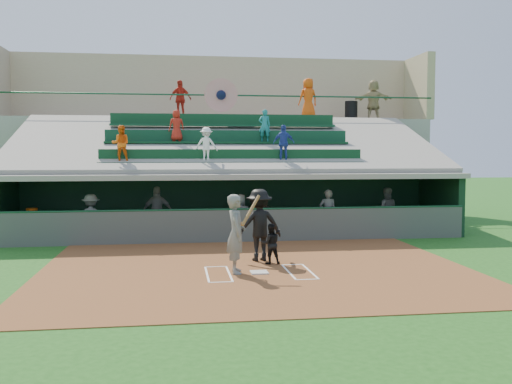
{
  "coord_description": "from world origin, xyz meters",
  "views": [
    {
      "loc": [
        -2.02,
        -13.91,
        3.03
      ],
      "look_at": [
        0.41,
        3.5,
        1.8
      ],
      "focal_mm": 40.0,
      "sensor_mm": 36.0,
      "label": 1
    }
  ],
  "objects": [
    {
      "name": "concourse_staff_b",
      "position": [
        4.03,
        12.01,
        5.52
      ],
      "size": [
        1.0,
        0.76,
        1.84
      ],
      "primitive_type": "imported",
      "rotation": [
        0.0,
        0.0,
        3.35
      ],
      "color": "#DB4C0C",
      "rests_on": "concourse_slab"
    },
    {
      "name": "dugout_bench",
      "position": [
        0.13,
        7.87,
        0.27
      ],
      "size": [
        15.08,
        3.08,
        0.46
      ],
      "primitive_type": "cube",
      "rotation": [
        0.0,
        0.0,
        -0.17
      ],
      "color": "olive",
      "rests_on": "dugout_floor"
    },
    {
      "name": "concourse_staff_a",
      "position": [
        -1.81,
        12.73,
        5.47
      ],
      "size": [
        1.1,
        0.72,
        1.74
      ],
      "primitive_type": "imported",
      "rotation": [
        0.0,
        0.0,
        3.46
      ],
      "color": "red",
      "rests_on": "concourse_slab"
    },
    {
      "name": "water_cooler",
      "position": [
        -6.99,
        6.57,
        0.91
      ],
      "size": [
        0.38,
        0.38,
        0.38
      ],
      "primitive_type": "cylinder",
      "color": "#DC530C",
      "rests_on": "white_table"
    },
    {
      "name": "dugout_player_e",
      "position": [
        3.29,
        5.68,
        0.88
      ],
      "size": [
        0.68,
        0.52,
        1.67
      ],
      "primitive_type": "imported",
      "rotation": [
        0.0,
        0.0,
        2.93
      ],
      "color": "#535550",
      "rests_on": "dugout_floor"
    },
    {
      "name": "dugout_player_d",
      "position": [
        0.94,
        6.99,
        0.83
      ],
      "size": [
        1.49,
        1.15,
        1.58
      ],
      "primitive_type": "imported",
      "rotation": [
        0.0,
        0.0,
        3.68
      ],
      "color": "#525550",
      "rests_on": "dugout_floor"
    },
    {
      "name": "catcher",
      "position": [
        0.47,
        1.11,
        0.57
      ],
      "size": [
        0.55,
        0.44,
        1.09
      ],
      "primitive_type": "imported",
      "rotation": [
        0.0,
        0.0,
        3.19
      ],
      "color": "black",
      "rests_on": "dirt_slab"
    },
    {
      "name": "batter_at_plate",
      "position": [
        -0.57,
        0.07,
        1.01
      ],
      "size": [
        0.87,
        0.78,
        1.97
      ],
      "color": "#5D605B",
      "rests_on": "dirt_slab"
    },
    {
      "name": "home_plate",
      "position": [
        0.0,
        0.0,
        0.04
      ],
      "size": [
        0.43,
        0.43,
        0.03
      ],
      "primitive_type": "cube",
      "color": "silver",
      "rests_on": "dirt_slab"
    },
    {
      "name": "white_table",
      "position": [
        -6.93,
        6.51,
        0.38
      ],
      "size": [
        0.89,
        0.74,
        0.69
      ],
      "primitive_type": "cube",
      "rotation": [
        0.0,
        0.0,
        -0.21
      ],
      "color": "white",
      "rests_on": "dugout_floor"
    },
    {
      "name": "batters_box_chalk",
      "position": [
        0.0,
        0.0,
        0.02
      ],
      "size": [
        2.65,
        1.85,
        0.01
      ],
      "color": "white",
      "rests_on": "dirt_slab"
    },
    {
      "name": "grandstand",
      "position": [
        -0.01,
        10.52,
        2.26
      ],
      "size": [
        20.4,
        10.4,
        7.8
      ],
      "color": "#4B504B",
      "rests_on": "ground"
    },
    {
      "name": "concourse_slab",
      "position": [
        0.0,
        13.5,
        2.3
      ],
      "size": [
        20.0,
        3.0,
        4.6
      ],
      "primitive_type": "cube",
      "color": "#99968B",
      "rests_on": "ground"
    },
    {
      "name": "dugout_player_b",
      "position": [
        -2.7,
        6.23,
        0.94
      ],
      "size": [
        1.08,
        0.49,
        1.8
      ],
      "primitive_type": "imported",
      "rotation": [
        0.0,
        0.0,
        3.09
      ],
      "color": "#585A55",
      "rests_on": "dugout_floor"
    },
    {
      "name": "concourse_staff_c",
      "position": [
        7.43,
        12.78,
        5.56
      ],
      "size": [
        1.86,
        1.01,
        1.91
      ],
      "primitive_type": "imported",
      "rotation": [
        0.0,
        0.0,
        2.88
      ],
      "color": "tan",
      "rests_on": "concourse_slab"
    },
    {
      "name": "dugout_player_a",
      "position": [
        -4.89,
        5.75,
        0.83
      ],
      "size": [
        1.03,
        0.61,
        1.59
      ],
      "primitive_type": "imported",
      "rotation": [
        0.0,
        0.0,
        3.16
      ],
      "color": "#585B55",
      "rests_on": "dugout_floor"
    },
    {
      "name": "home_umpire",
      "position": [
        0.23,
        1.61,
        1.02
      ],
      "size": [
        1.39,
        0.94,
        1.99
      ],
      "primitive_type": "imported",
      "rotation": [
        0.0,
        0.0,
        3.31
      ],
      "color": "black",
      "rests_on": "dirt_slab"
    },
    {
      "name": "trash_bin",
      "position": [
        6.48,
        13.27,
        5.06
      ],
      "size": [
        0.61,
        0.61,
        0.92
      ],
      "primitive_type": "cylinder",
      "color": "black",
      "rests_on": "concourse_slab"
    },
    {
      "name": "dugout_player_f",
      "position": [
        5.76,
        6.44,
        0.87
      ],
      "size": [
        0.97,
        0.86,
        1.67
      ],
      "primitive_type": "imported",
      "rotation": [
        0.0,
        0.0,
        2.81
      ],
      "color": "#5E605B",
      "rests_on": "dugout_floor"
    },
    {
      "name": "dirt_slab",
      "position": [
        0.0,
        0.5,
        0.01
      ],
      "size": [
        11.0,
        9.0,
        0.02
      ],
      "primitive_type": "cube",
      "color": "brown",
      "rests_on": "ground"
    },
    {
      "name": "dugout_player_c",
      "position": [
        0.18,
        5.81,
        0.81
      ],
      "size": [
        0.78,
        0.53,
        1.54
      ],
      "primitive_type": "imported",
      "rotation": [
        0.0,
        0.0,
        3.09
      ],
      "color": "#5D605A",
      "rests_on": "dugout_floor"
    },
    {
      "name": "ground",
      "position": [
        0.0,
        0.0,
        0.0
      ],
      "size": [
        100.0,
        100.0,
        0.0
      ],
      "primitive_type": "plane",
      "color": "#1B5016",
      "rests_on": "ground"
    },
    {
      "name": "dugout_floor",
      "position": [
        0.0,
        6.75,
        0.02
      ],
      "size": [
        16.0,
        3.5,
        0.04
      ],
      "primitive_type": "cube",
      "color": "gray",
      "rests_on": "ground"
    }
  ]
}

